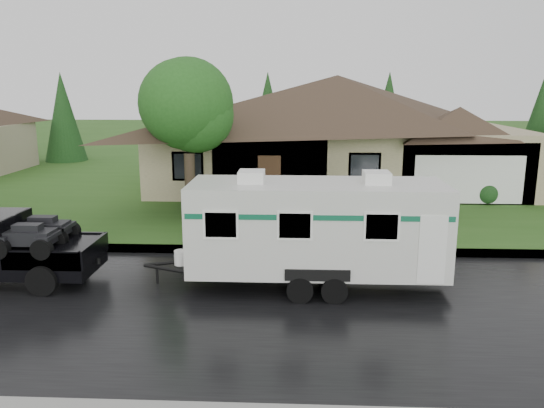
{
  "coord_description": "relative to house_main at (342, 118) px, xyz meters",
  "views": [
    {
      "loc": [
        -0.07,
        -13.91,
        5.19
      ],
      "look_at": [
        -0.8,
        2.0,
        1.65
      ],
      "focal_mm": 35.0,
      "sensor_mm": 36.0,
      "label": 1
    }
  ],
  "objects": [
    {
      "name": "curb",
      "position": [
        -2.29,
        -11.59,
        -3.52
      ],
      "size": [
        140.0,
        0.5,
        0.15
      ],
      "primitive_type": "cube",
      "color": "gray",
      "rests_on": "ground"
    },
    {
      "name": "shrub_row",
      "position": [
        -0.29,
        -4.54,
        -2.94
      ],
      "size": [
        13.6,
        1.0,
        1.0
      ],
      "color": "#143814",
      "rests_on": "lawn"
    },
    {
      "name": "travel_trailer",
      "position": [
        -1.82,
        -14.45,
        -1.95
      ],
      "size": [
        6.9,
        2.42,
        3.09
      ],
      "color": "silver",
      "rests_on": "ground"
    },
    {
      "name": "ground",
      "position": [
        -2.29,
        -13.84,
        -3.59
      ],
      "size": [
        140.0,
        140.0,
        0.0
      ],
      "primitive_type": "plane",
      "color": "#2C561A",
      "rests_on": "ground"
    },
    {
      "name": "lawn",
      "position": [
        -2.29,
        1.16,
        -3.52
      ],
      "size": [
        140.0,
        26.0,
        0.15
      ],
      "primitive_type": "cube",
      "color": "#2C561A",
      "rests_on": "ground"
    },
    {
      "name": "house_main",
      "position": [
        0.0,
        0.0,
        0.0
      ],
      "size": [
        19.44,
        10.8,
        6.9
      ],
      "color": "gray",
      "rests_on": "lawn"
    },
    {
      "name": "road",
      "position": [
        -2.29,
        -15.84,
        -3.59
      ],
      "size": [
        140.0,
        8.0,
        0.01
      ],
      "primitive_type": "cube",
      "color": "black",
      "rests_on": "ground"
    },
    {
      "name": "tree_left_green",
      "position": [
        -6.4,
        -8.03,
        0.64
      ],
      "size": [
        3.56,
        3.56,
        5.89
      ],
      "color": "#382B1E",
      "rests_on": "lawn"
    }
  ]
}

